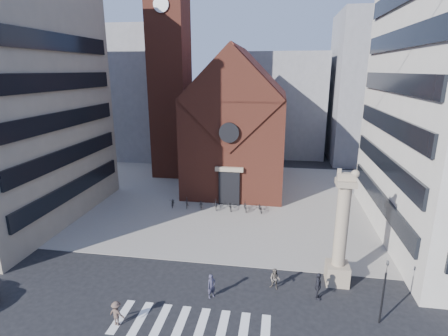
{
  "coord_description": "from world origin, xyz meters",
  "views": [
    {
      "loc": [
        5.42,
        -20.45,
        15.05
      ],
      "look_at": [
        0.83,
        8.0,
        6.94
      ],
      "focal_mm": 28.0,
      "sensor_mm": 36.0,
      "label": 1
    }
  ],
  "objects_px": {
    "pedestrian_0": "(212,286)",
    "lion_column": "(340,240)",
    "pedestrian_1": "(275,279)",
    "scooter_0": "(173,202)",
    "traffic_light": "(384,291)",
    "pedestrian_2": "(318,286)"
  },
  "relations": [
    {
      "from": "lion_column",
      "to": "pedestrian_1",
      "type": "distance_m",
      "value": 5.42
    },
    {
      "from": "pedestrian_1",
      "to": "scooter_0",
      "type": "distance_m",
      "value": 18.19
    },
    {
      "from": "pedestrian_0",
      "to": "lion_column",
      "type": "bearing_deg",
      "value": -24.88
    },
    {
      "from": "traffic_light",
      "to": "pedestrian_0",
      "type": "bearing_deg",
      "value": 175.55
    },
    {
      "from": "lion_column",
      "to": "pedestrian_0",
      "type": "bearing_deg",
      "value": -160.04
    },
    {
      "from": "traffic_light",
      "to": "scooter_0",
      "type": "relative_size",
      "value": 2.42
    },
    {
      "from": "lion_column",
      "to": "pedestrian_1",
      "type": "relative_size",
      "value": 5.59
    },
    {
      "from": "pedestrian_1",
      "to": "scooter_0",
      "type": "xyz_separation_m",
      "value": [
        -11.81,
        13.83,
        -0.26
      ]
    },
    {
      "from": "lion_column",
      "to": "traffic_light",
      "type": "height_order",
      "value": "lion_column"
    },
    {
      "from": "scooter_0",
      "to": "traffic_light",
      "type": "bearing_deg",
      "value": -55.48
    },
    {
      "from": "pedestrian_1",
      "to": "pedestrian_2",
      "type": "distance_m",
      "value": 2.97
    },
    {
      "from": "scooter_0",
      "to": "pedestrian_1",
      "type": "bearing_deg",
      "value": -63.21
    },
    {
      "from": "lion_column",
      "to": "pedestrian_2",
      "type": "height_order",
      "value": "lion_column"
    },
    {
      "from": "traffic_light",
      "to": "scooter_0",
      "type": "bearing_deg",
      "value": 138.21
    },
    {
      "from": "traffic_light",
      "to": "pedestrian_2",
      "type": "xyz_separation_m",
      "value": [
        -3.58,
        1.82,
        -1.31
      ]
    },
    {
      "from": "traffic_light",
      "to": "pedestrian_1",
      "type": "xyz_separation_m",
      "value": [
        -6.46,
        2.49,
        -1.51
      ]
    },
    {
      "from": "traffic_light",
      "to": "pedestrian_1",
      "type": "distance_m",
      "value": 7.09
    },
    {
      "from": "lion_column",
      "to": "traffic_light",
      "type": "distance_m",
      "value": 4.62
    },
    {
      "from": "lion_column",
      "to": "traffic_light",
      "type": "bearing_deg",
      "value": -63.54
    },
    {
      "from": "pedestrian_0",
      "to": "pedestrian_2",
      "type": "relative_size",
      "value": 0.88
    },
    {
      "from": "lion_column",
      "to": "pedestrian_0",
      "type": "xyz_separation_m",
      "value": [
        -8.72,
        -3.17,
        -2.59
      ]
    },
    {
      "from": "pedestrian_2",
      "to": "pedestrian_0",
      "type": "bearing_deg",
      "value": 103.73
    }
  ]
}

